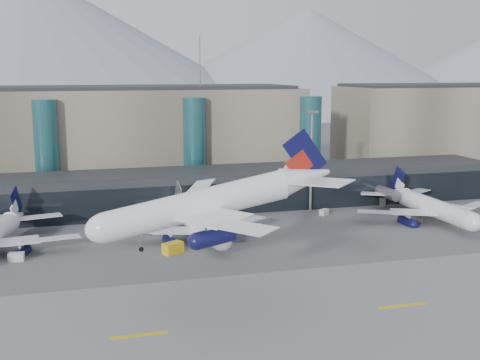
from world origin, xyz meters
name	(u,v)px	position (x,y,z in m)	size (l,w,h in m)	color
ground	(250,285)	(0.00, 0.00, 0.00)	(900.00, 900.00, 0.00)	#515154
runway_strip	(278,320)	(0.00, -15.00, 0.02)	(400.00, 40.00, 0.04)	slate
runway_markings	(278,319)	(0.00, -15.00, 0.05)	(128.00, 1.00, 0.02)	gold
concourse	(188,190)	(-0.02, 57.73, 4.97)	(170.00, 27.00, 10.00)	black
terminal_main	(84,139)	(-25.00, 90.00, 15.44)	(130.00, 30.00, 31.00)	gray
terminal_east	(441,129)	(95.00, 90.00, 15.44)	(70.00, 30.00, 31.00)	gray
teal_towers	(123,150)	(-14.99, 74.01, 14.01)	(116.40, 19.40, 46.00)	#235C63
mountain_ridge	(132,56)	(15.97, 380.00, 45.74)	(910.00, 400.00, 110.00)	gray
lightmast_mid	(311,155)	(30.00, 48.00, 14.42)	(3.00, 1.20, 25.60)	slate
hero_jet	(222,193)	(-6.71, -8.42, 17.83)	(37.58, 39.00, 12.55)	white
jet_parked_mid	(195,217)	(-3.17, 31.88, 4.31)	(35.09, 35.12, 11.40)	white
jet_parked_right	(426,200)	(53.74, 32.55, 4.66)	(38.30, 37.08, 12.33)	white
veh_a	(16,257)	(-39.11, 23.71, 0.80)	(2.85, 1.60, 1.60)	silver
veh_b	(105,234)	(-22.15, 35.84, 0.76)	(2.63, 1.62, 1.52)	gold
veh_c	(235,235)	(4.41, 26.23, 1.15)	(4.14, 2.18, 2.30)	#4A4A4E
veh_d	(324,212)	(31.45, 42.48, 0.73)	(2.57, 1.38, 1.47)	silver
veh_g	(256,225)	(11.58, 35.02, 0.68)	(2.32, 1.35, 1.35)	silver
veh_h	(173,248)	(-9.77, 20.72, 1.11)	(4.03, 2.12, 2.23)	gold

